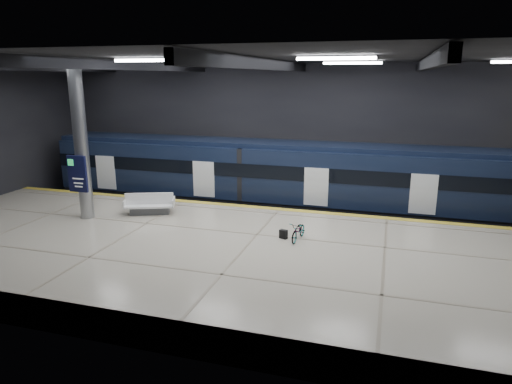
% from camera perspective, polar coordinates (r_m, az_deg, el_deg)
% --- Properties ---
extents(ground, '(30.00, 30.00, 0.00)m').
position_cam_1_polar(ground, '(19.80, 0.95, -7.38)').
color(ground, black).
rests_on(ground, ground).
extents(room_shell, '(30.10, 16.10, 8.05)m').
position_cam_1_polar(room_shell, '(18.47, 1.02, 9.34)').
color(room_shell, black).
rests_on(room_shell, ground).
extents(platform, '(30.00, 11.00, 1.10)m').
position_cam_1_polar(platform, '(17.38, -1.31, -8.62)').
color(platform, '#B3A797').
rests_on(platform, ground).
extents(safety_strip, '(30.00, 0.40, 0.01)m').
position_cam_1_polar(safety_strip, '(21.95, 2.92, -2.14)').
color(safety_strip, gold).
rests_on(safety_strip, platform).
extents(rails, '(30.00, 1.52, 0.16)m').
position_cam_1_polar(rails, '(24.82, 4.41, -2.68)').
color(rails, gray).
rests_on(rails, ground).
extents(train, '(29.40, 2.84, 3.79)m').
position_cam_1_polar(train, '(24.24, 5.26, 1.73)').
color(train, black).
rests_on(train, ground).
extents(bench, '(2.45, 1.70, 1.00)m').
position_cam_1_polar(bench, '(21.68, -13.13, -1.77)').
color(bench, '#595B60').
rests_on(bench, platform).
extents(bicycle, '(0.67, 1.47, 0.75)m').
position_cam_1_polar(bicycle, '(17.86, 5.34, -4.85)').
color(bicycle, '#99999E').
rests_on(bicycle, platform).
extents(pannier_bag, '(0.34, 0.27, 0.35)m').
position_cam_1_polar(pannier_bag, '(18.04, 3.45, -5.28)').
color(pannier_bag, black).
rests_on(pannier_bag, platform).
extents(info_column, '(0.90, 0.78, 6.90)m').
position_cam_1_polar(info_column, '(21.33, -21.08, 5.67)').
color(info_column, '#9EA0A5').
rests_on(info_column, platform).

